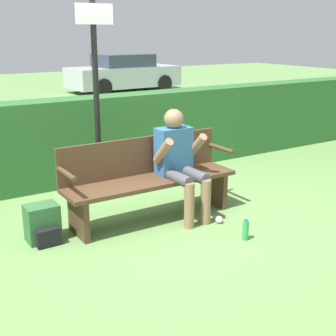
{
  "coord_description": "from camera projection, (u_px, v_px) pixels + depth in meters",
  "views": [
    {
      "loc": [
        -2.46,
        -4.22,
        2.02
      ],
      "look_at": [
        0.15,
        -0.1,
        0.6
      ],
      "focal_mm": 50.0,
      "sensor_mm": 36.0,
      "label": 1
    }
  ],
  "objects": [
    {
      "name": "hedge_back",
      "position": [
        88.0,
        139.0,
        6.5
      ],
      "size": [
        12.0,
        0.46,
        1.17
      ],
      "color": "#2D662D",
      "rests_on": "ground"
    },
    {
      "name": "person_seated",
      "position": [
        179.0,
        158.0,
        5.18
      ],
      "size": [
        0.53,
        0.64,
        1.21
      ],
      "color": "#336699",
      "rests_on": "ground"
    },
    {
      "name": "signpost",
      "position": [
        96.0,
        89.0,
        5.54
      ],
      "size": [
        0.45,
        0.09,
        2.38
      ],
      "color": "black",
      "rests_on": "ground"
    },
    {
      "name": "water_bottle",
      "position": [
        245.0,
        230.0,
        4.7
      ],
      "size": [
        0.06,
        0.06,
        0.22
      ],
      "color": "green",
      "rests_on": "ground"
    },
    {
      "name": "litter_crumple",
      "position": [
        219.0,
        220.0,
        5.12
      ],
      "size": [
        0.08,
        0.08,
        0.08
      ],
      "color": "silver",
      "rests_on": "ground"
    },
    {
      "name": "parked_car",
      "position": [
        123.0,
        74.0,
        16.38
      ],
      "size": [
        3.85,
        1.84,
        1.28
      ],
      "rotation": [
        0.0,
        0.0,
        0.03
      ],
      "color": "#B7BCC6",
      "rests_on": "ground"
    },
    {
      "name": "ground_plane",
      "position": [
        152.0,
        219.0,
        5.26
      ],
      "size": [
        40.0,
        40.0,
        0.0
      ],
      "primitive_type": "plane",
      "color": "#668E4C"
    },
    {
      "name": "backpack",
      "position": [
        43.0,
        224.0,
        4.65
      ],
      "size": [
        0.32,
        0.33,
        0.38
      ],
      "color": "#336638",
      "rests_on": "ground"
    },
    {
      "name": "park_bench",
      "position": [
        148.0,
        178.0,
        5.18
      ],
      "size": [
        1.97,
        0.5,
        0.89
      ],
      "color": "#513823",
      "rests_on": "ground"
    }
  ]
}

